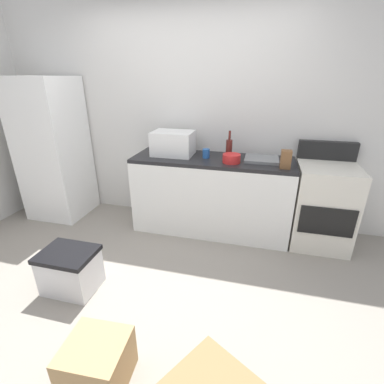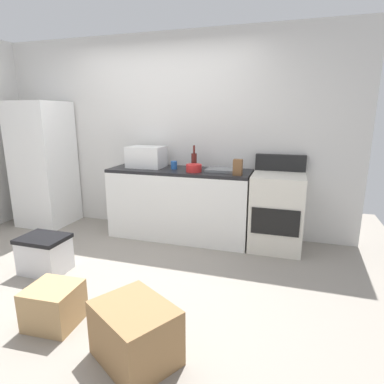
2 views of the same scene
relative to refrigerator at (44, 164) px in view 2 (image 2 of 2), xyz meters
The scene contains 14 objects.
ground_plane 2.27m from the refrigerator, 33.31° to the right, with size 6.00×6.00×0.00m, color gray.
wall_back 1.84m from the refrigerator, 12.88° to the left, with size 5.00×0.10×2.60m, color silver.
kitchen_counter 2.09m from the refrigerator, ahead, with size 1.80×0.60×0.90m.
refrigerator is the anchor object (origin of this frame).
stove_oven 3.30m from the refrigerator, ahead, with size 0.60×0.61×1.10m.
microwave 1.59m from the refrigerator, ahead, with size 0.46×0.34×0.27m, color white.
sink_basin 2.59m from the refrigerator, ahead, with size 0.36×0.32×0.03m, color slate.
wine_bottle 2.23m from the refrigerator, ahead, with size 0.07×0.07×0.30m.
coffee_mug 1.98m from the refrigerator, ahead, with size 0.08×0.08×0.10m, color #2659A5.
knife_block 2.82m from the refrigerator, ahead, with size 0.10×0.10×0.18m, color brown.
mixing_bowl 2.28m from the refrigerator, ahead, with size 0.19×0.19×0.09m, color red.
cardboard_box_large 2.71m from the refrigerator, 48.54° to the right, with size 0.37×0.35×0.31m, color tan.
cardboard_box_medium 3.33m from the refrigerator, 40.14° to the right, with size 0.53×0.41×0.39m, color olive.
storage_bin 1.80m from the refrigerator, 50.60° to the right, with size 0.46×0.36×0.38m.
Camera 2 is at (1.63, -2.55, 1.58)m, focal length 29.76 mm.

